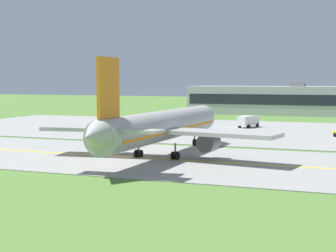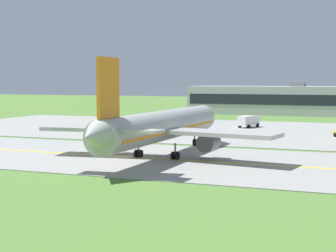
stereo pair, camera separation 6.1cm
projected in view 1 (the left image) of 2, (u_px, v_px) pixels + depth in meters
ground_plane at (118, 157)px, 71.80m from camera, size 500.00×500.00×0.00m
taxiway_strip at (118, 157)px, 71.80m from camera, size 240.00×28.00×0.10m
apron_pad at (258, 131)px, 107.11m from camera, size 140.00×52.00×0.10m
taxiway_centreline at (118, 156)px, 71.79m from camera, size 220.00×0.60×0.01m
airplane_lead at (161, 127)px, 71.13m from camera, size 32.52×39.53×12.70m
service_truck_baggage at (248, 121)px, 115.42m from camera, size 3.81×6.34×2.60m
terminal_building at (266, 100)px, 160.68m from camera, size 45.79×12.94×9.57m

